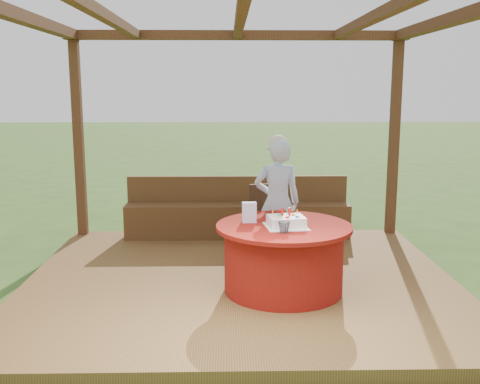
# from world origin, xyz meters

# --- Properties ---
(ground) EXTENTS (60.00, 60.00, 0.00)m
(ground) POSITION_xyz_m (0.00, 0.00, 0.00)
(ground) COLOR #2F541C
(ground) RESTS_ON ground
(deck) EXTENTS (4.50, 4.00, 0.12)m
(deck) POSITION_xyz_m (0.00, 0.00, 0.06)
(deck) COLOR brown
(deck) RESTS_ON ground
(pergola) EXTENTS (4.50, 4.00, 2.72)m
(pergola) POSITION_xyz_m (0.00, 0.00, 2.41)
(pergola) COLOR brown
(pergola) RESTS_ON deck
(bench) EXTENTS (3.00, 0.42, 0.80)m
(bench) POSITION_xyz_m (0.00, 1.72, 0.38)
(bench) COLOR brown
(bench) RESTS_ON deck
(table) EXTENTS (1.32, 1.32, 0.67)m
(table) POSITION_xyz_m (0.41, -0.38, 0.46)
(table) COLOR maroon
(table) RESTS_ON deck
(chair) EXTENTS (0.46, 0.46, 0.84)m
(chair) POSITION_xyz_m (0.35, 0.93, 0.57)
(chair) COLOR #371F11
(chair) RESTS_ON deck
(elderly_woman) EXTENTS (0.54, 0.37, 1.47)m
(elderly_woman) POSITION_xyz_m (0.42, 0.49, 0.86)
(elderly_woman) COLOR #ABCEFF
(elderly_woman) RESTS_ON deck
(birthday_cake) EXTENTS (0.44, 0.44, 0.18)m
(birthday_cake) POSITION_xyz_m (0.43, -0.46, 0.84)
(birthday_cake) COLOR white
(birthday_cake) RESTS_ON table
(gift_bag) EXTENTS (0.14, 0.09, 0.20)m
(gift_bag) POSITION_xyz_m (0.08, -0.26, 0.89)
(gift_bag) COLOR #E896CF
(gift_bag) RESTS_ON table
(drinking_glass) EXTENTS (0.15, 0.15, 0.10)m
(drinking_glass) POSITION_xyz_m (0.38, -0.69, 0.84)
(drinking_glass) COLOR silver
(drinking_glass) RESTS_ON table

